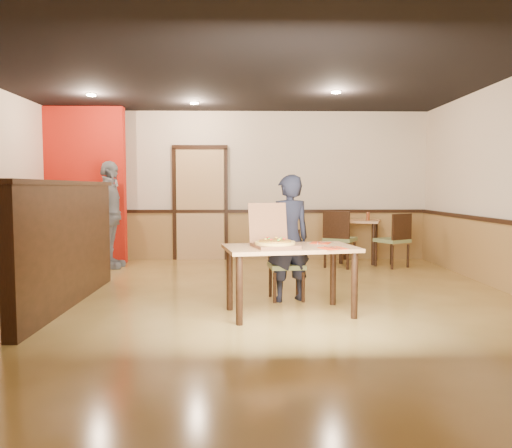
{
  "coord_description": "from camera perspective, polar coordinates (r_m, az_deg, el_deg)",
  "views": [
    {
      "loc": [
        0.05,
        -5.98,
        1.37
      ],
      "look_at": [
        0.18,
        0.0,
        0.93
      ],
      "focal_mm": 35.0,
      "sensor_mm": 36.0,
      "label": 1
    }
  ],
  "objects": [
    {
      "name": "ceiling",
      "position": [
        6.15,
        -1.76,
        17.65
      ],
      "size": [
        7.0,
        7.0,
        0.0
      ],
      "primitive_type": "plane",
      "rotation": [
        3.14,
        0.0,
        0.0
      ],
      "color": "black",
      "rests_on": "wall_back"
    },
    {
      "name": "spot_c",
      "position": [
        7.73,
        9.13,
        14.66
      ],
      "size": [
        0.14,
        0.14,
        0.02
      ],
      "primitive_type": "cylinder",
      "color": "#FCE2B0",
      "rests_on": "ceiling"
    },
    {
      "name": "napkin_far",
      "position": [
        5.7,
        7.39,
        -2.15
      ],
      "size": [
        0.27,
        0.27,
        0.01
      ],
      "rotation": [
        0.0,
        0.0,
        -0.34
      ],
      "color": "red",
      "rests_on": "main_table"
    },
    {
      "name": "back_door",
      "position": [
        9.49,
        -6.38,
        2.25
      ],
      "size": [
        0.9,
        0.06,
        2.1
      ],
      "primitive_type": "cube",
      "color": "tan",
      "rests_on": "wall_back"
    },
    {
      "name": "wall_back",
      "position": [
        9.48,
        -1.54,
        4.39
      ],
      "size": [
        7.0,
        0.0,
        7.0
      ],
      "primitive_type": "plane",
      "rotation": [
        1.57,
        0.0,
        0.0
      ],
      "color": "beige",
      "rests_on": "floor"
    },
    {
      "name": "side_chair_left",
      "position": [
        8.61,
        9.44,
        -1.44
      ],
      "size": [
        0.65,
        0.65,
        0.97
      ],
      "rotation": [
        0.0,
        0.0,
        2.65
      ],
      "color": "olive",
      "rests_on": "floor"
    },
    {
      "name": "wainscot_back",
      "position": [
        9.5,
        -1.53,
        -1.35
      ],
      "size": [
        7.0,
        0.04,
        0.9
      ],
      "primitive_type": "cube",
      "color": "olive",
      "rests_on": "floor"
    },
    {
      "name": "booth_partition",
      "position": [
        6.17,
        -20.66,
        -1.96
      ],
      "size": [
        0.2,
        3.1,
        1.44
      ],
      "color": "black",
      "rests_on": "floor"
    },
    {
      "name": "condiment",
      "position": [
        9.17,
        12.68,
        0.86
      ],
      "size": [
        0.06,
        0.06,
        0.15
      ],
      "primitive_type": "cylinder",
      "color": "maroon",
      "rests_on": "side_table"
    },
    {
      "name": "passerby",
      "position": [
        8.78,
        -16.4,
        1.02
      ],
      "size": [
        0.5,
        1.09,
        1.82
      ],
      "primitive_type": "imported",
      "rotation": [
        0.0,
        0.0,
        1.51
      ],
      "color": "gray",
      "rests_on": "floor"
    },
    {
      "name": "spot_a",
      "position": [
        8.25,
        -18.31,
        13.83
      ],
      "size": [
        0.14,
        0.14,
        0.02
      ],
      "primitive_type": "cylinder",
      "color": "#FCE2B0",
      "rests_on": "ceiling"
    },
    {
      "name": "spot_b",
      "position": [
        8.64,
        -7.06,
        13.57
      ],
      "size": [
        0.14,
        0.14,
        0.02
      ],
      "primitive_type": "cylinder",
      "color": "#FCE2B0",
      "rests_on": "ceiling"
    },
    {
      "name": "main_table",
      "position": [
        5.38,
        3.91,
        -3.7
      ],
      "size": [
        1.5,
        1.03,
        0.74
      ],
      "rotation": [
        0.0,
        0.0,
        0.18
      ],
      "color": "tan",
      "rests_on": "floor"
    },
    {
      "name": "side_table",
      "position": [
        9.3,
        11.68,
        -0.63
      ],
      "size": [
        0.92,
        0.92,
        0.78
      ],
      "rotation": [
        0.0,
        0.0,
        -0.32
      ],
      "color": "tan",
      "rests_on": "floor"
    },
    {
      "name": "pizza",
      "position": [
        5.27,
        2.18,
        -2.17
      ],
      "size": [
        0.55,
        0.55,
        0.03
      ],
      "primitive_type": "cylinder",
      "rotation": [
        0.0,
        0.0,
        0.36
      ],
      "color": "#F3C458",
      "rests_on": "pizza_box"
    },
    {
      "name": "napkin_near",
      "position": [
        5.22,
        8.78,
        -2.75
      ],
      "size": [
        0.31,
        0.31,
        0.01
      ],
      "rotation": [
        0.0,
        0.0,
        0.32
      ],
      "color": "red",
      "rests_on": "main_table"
    },
    {
      "name": "pizza_box",
      "position": [
        5.31,
        2.02,
        -1.98
      ],
      "size": [
        0.55,
        0.61,
        0.46
      ],
      "rotation": [
        0.0,
        0.0,
        0.26
      ],
      "color": "brown",
      "rests_on": "main_table"
    },
    {
      "name": "diner",
      "position": [
        5.99,
        3.72,
        -1.64
      ],
      "size": [
        0.65,
        0.53,
        1.52
      ],
      "primitive_type": "imported",
      "rotation": [
        0.0,
        0.0,
        3.48
      ],
      "color": "black",
      "rests_on": "floor"
    },
    {
      "name": "red_accent_panel",
      "position": [
        9.46,
        -19.46,
        4.15
      ],
      "size": [
        1.6,
        0.2,
        2.78
      ],
      "primitive_type": "cube",
      "color": "#B5180C",
      "rests_on": "floor"
    },
    {
      "name": "chair_rail_back",
      "position": [
        9.44,
        -1.53,
        1.47
      ],
      "size": [
        7.0,
        0.06,
        0.06
      ],
      "primitive_type": "cube",
      "color": "black",
      "rests_on": "wall_back"
    },
    {
      "name": "floor",
      "position": [
        6.14,
        -1.7,
        -8.69
      ],
      "size": [
        7.0,
        7.0,
        0.0
      ],
      "primitive_type": "plane",
      "color": "tan",
      "rests_on": "ground"
    },
    {
      "name": "side_chair_right",
      "position": [
        8.85,
        15.62,
        -1.55
      ],
      "size": [
        0.63,
        0.63,
        0.93
      ],
      "rotation": [
        0.0,
        0.0,
        3.67
      ],
      "color": "olive",
      "rests_on": "floor"
    },
    {
      "name": "diner_chair",
      "position": [
        6.16,
        3.4,
        -4.28
      ],
      "size": [
        0.46,
        0.46,
        0.84
      ],
      "rotation": [
        0.0,
        0.0,
        0.1
      ],
      "color": "olive",
      "rests_on": "floor"
    }
  ]
}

